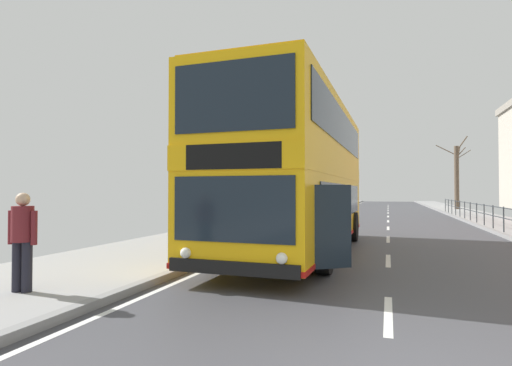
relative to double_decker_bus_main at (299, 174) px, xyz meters
The scene contains 4 objects.
double_decker_bus_main is the anchor object (origin of this frame).
pedestrian_railing_far_kerb 11.22m from the double_decker_bus_main, 51.35° to the left, with size 0.05×31.50×1.03m.
pedestrian_companion 7.43m from the double_decker_bus_main, 116.11° to the right, with size 0.55×0.37×1.63m.
bare_tree_far_00 31.04m from the double_decker_bus_main, 73.91° to the left, with size 2.95×1.31×6.85m.
Camera 1 is at (0.01, -3.62, 1.79)m, focal length 28.34 mm.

